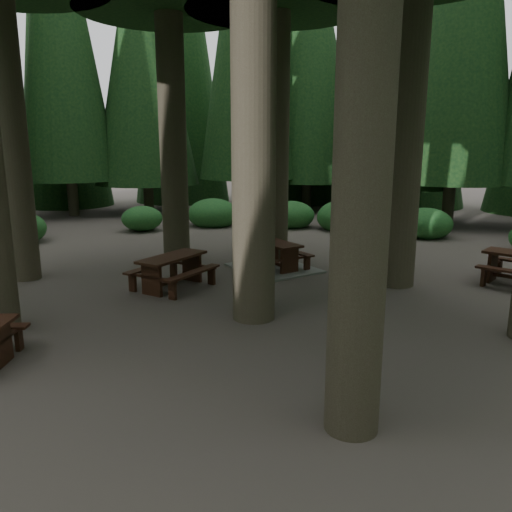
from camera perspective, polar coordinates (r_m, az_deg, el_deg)
The scene contains 4 objects.
ground at distance 10.42m, azimuth -4.57°, elevation -6.53°, with size 80.00×80.00×0.00m, color #544B44.
picnic_table_b at distance 12.20m, azimuth -9.51°, elevation -1.21°, with size 1.54×1.88×0.80m.
picnic_table_c at distance 13.95m, azimuth 2.06°, elevation -0.42°, with size 2.88×2.68×0.78m.
shrub_ring at distance 10.50m, azimuth 0.95°, elevation -4.04°, with size 23.86×24.64×1.49m.
Camera 1 is at (6.03, -7.78, 3.41)m, focal length 35.00 mm.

